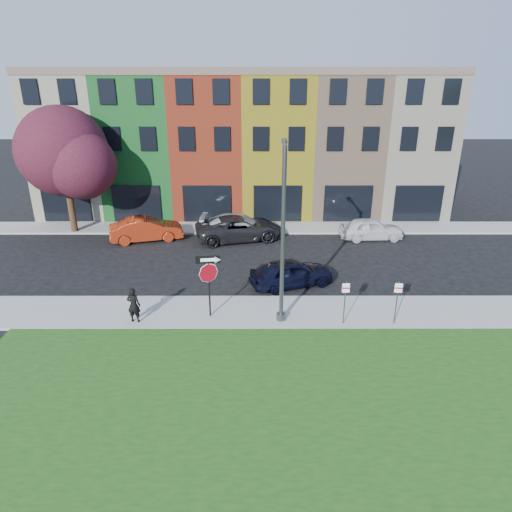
{
  "coord_description": "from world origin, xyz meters",
  "views": [
    {
      "loc": [
        -1.57,
        -15.27,
        10.27
      ],
      "look_at": [
        -1.54,
        4.0,
        2.41
      ],
      "focal_mm": 32.0,
      "sensor_mm": 36.0,
      "label": 1
    }
  ],
  "objects_px": {
    "man": "(134,305)",
    "sedan_near": "(292,273)",
    "stop_sign": "(209,274)",
    "street_lamp": "(283,236)"
  },
  "relations": [
    {
      "from": "man",
      "to": "sedan_near",
      "type": "bearing_deg",
      "value": -144.11
    },
    {
      "from": "stop_sign",
      "to": "man",
      "type": "xyz_separation_m",
      "value": [
        -3.23,
        -0.47,
        -1.27
      ]
    },
    {
      "from": "sedan_near",
      "to": "stop_sign",
      "type": "bearing_deg",
      "value": 110.93
    },
    {
      "from": "sedan_near",
      "to": "street_lamp",
      "type": "bearing_deg",
      "value": 148.41
    },
    {
      "from": "man",
      "to": "street_lamp",
      "type": "distance_m",
      "value": 7.06
    },
    {
      "from": "stop_sign",
      "to": "sedan_near",
      "type": "xyz_separation_m",
      "value": [
        3.86,
        3.33,
        -1.46
      ]
    },
    {
      "from": "stop_sign",
      "to": "sedan_near",
      "type": "distance_m",
      "value": 5.3
    },
    {
      "from": "man",
      "to": "sedan_near",
      "type": "height_order",
      "value": "man"
    },
    {
      "from": "sedan_near",
      "to": "street_lamp",
      "type": "xyz_separation_m",
      "value": [
        -0.71,
        -3.44,
        3.21
      ]
    },
    {
      "from": "man",
      "to": "stop_sign",
      "type": "bearing_deg",
      "value": -164.07
    }
  ]
}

